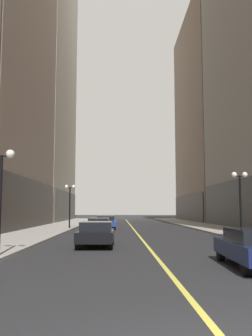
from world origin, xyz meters
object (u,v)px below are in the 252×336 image
object	(u,v)px
street_lamp_left_near	(1,178)
car_black	(96,233)
street_lamp_left_far	(70,197)
car_blue	(106,222)
street_lamp_right_mid	(240,190)
car_yellow	(99,226)

from	to	relation	value
street_lamp_left_near	car_black	bearing A→B (deg)	52.95
street_lamp_left_far	car_blue	bearing A→B (deg)	12.76
street_lamp_left_far	street_lamp_left_near	bearing A→B (deg)	-90.00
car_black	street_lamp_right_mid	world-z (taller)	street_lamp_right_mid
car_black	car_yellow	world-z (taller)	same
car_blue	street_lamp_right_mid	world-z (taller)	street_lamp_right_mid
car_blue	street_lamp_left_far	xyz separation A→B (m)	(-3.56, -0.81, 2.54)
car_yellow	street_lamp_left_far	distance (m)	9.46
car_black	street_lamp_left_near	bearing A→B (deg)	-127.05
street_lamp_right_mid	car_yellow	bearing A→B (deg)	153.10
car_black	street_lamp_left_far	distance (m)	18.03
street_lamp_left_near	street_lamp_right_mid	world-z (taller)	same
street_lamp_left_near	car_yellow	bearing A→B (deg)	76.43
car_yellow	street_lamp_right_mid	size ratio (longest dim) A/B	0.98
car_blue	car_black	bearing A→B (deg)	-89.74
street_lamp_right_mid	street_lamp_left_far	bearing A→B (deg)	133.94
car_blue	street_lamp_left_far	bearing A→B (deg)	-167.24
car_black	car_blue	xyz separation A→B (m)	(-0.08, 18.28, 0.00)
car_blue	street_lamp_left_far	size ratio (longest dim) A/B	1.07
car_black	car_yellow	bearing A→B (deg)	91.98
street_lamp_left_far	street_lamp_right_mid	distance (m)	18.45
street_lamp_left_near	street_lamp_right_mid	distance (m)	15.66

